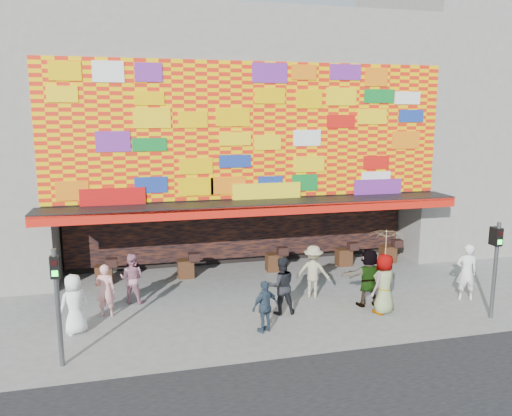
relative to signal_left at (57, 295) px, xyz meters
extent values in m
plane|color=slate|center=(6.20, 1.50, -1.86)|extent=(90.00, 90.00, 0.00)
cube|color=gray|center=(6.20, 9.50, 4.64)|extent=(15.00, 8.00, 7.00)
cube|color=black|center=(6.20, 10.50, -0.36)|extent=(15.00, 6.00, 3.00)
cube|color=gray|center=(-1.10, 6.50, -0.36)|extent=(0.40, 2.00, 3.00)
cube|color=gray|center=(13.50, 6.50, -0.36)|extent=(0.40, 2.00, 3.00)
cube|color=black|center=(6.20, 4.90, 1.14)|extent=(15.20, 1.60, 0.12)
cube|color=red|center=(6.20, 4.12, 0.99)|extent=(15.20, 0.04, 0.35)
cube|color=#FFBE00|center=(6.20, 5.46, 3.69)|extent=(14.80, 0.08, 4.90)
cube|color=black|center=(6.20, 7.35, -0.31)|extent=(14.00, 0.25, 2.50)
cube|color=gray|center=(19.20, 9.50, 4.14)|extent=(11.00, 8.00, 12.00)
cylinder|color=#59595B|center=(0.00, 0.00, -0.36)|extent=(0.12, 0.12, 3.00)
cube|color=black|center=(0.00, 0.00, 0.69)|extent=(0.22, 0.18, 0.55)
cube|color=black|center=(0.00, -0.09, 0.82)|extent=(0.14, 0.02, 0.14)
cube|color=#19E533|center=(0.00, -0.09, 0.56)|extent=(0.14, 0.02, 0.14)
cylinder|color=#59595B|center=(12.40, 0.00, -0.36)|extent=(0.12, 0.12, 3.00)
cube|color=black|center=(12.40, 0.00, 0.69)|extent=(0.22, 0.18, 0.55)
cube|color=black|center=(12.40, -0.09, 0.82)|extent=(0.14, 0.02, 0.14)
cube|color=#19E533|center=(12.40, -0.09, 0.56)|extent=(0.14, 0.02, 0.14)
imported|color=white|center=(0.13, 1.91, -0.99)|extent=(1.01, 0.90, 1.74)
imported|color=pink|center=(0.93, 2.97, -1.03)|extent=(0.67, 0.51, 1.66)
imported|color=black|center=(6.24, 1.89, -0.95)|extent=(0.92, 0.74, 1.81)
imported|color=tan|center=(7.71, 3.03, -0.96)|extent=(1.33, 1.12, 1.79)
imported|color=#2D3E50|center=(5.41, 0.71, -1.10)|extent=(0.97, 0.71, 1.52)
imported|color=gray|center=(9.18, 1.85, -0.91)|extent=(1.77, 0.59, 1.90)
imported|color=gray|center=(9.36, 1.15, -0.91)|extent=(1.10, 0.95, 1.91)
imported|color=silver|center=(12.61, 1.55, -0.90)|extent=(0.81, 0.65, 1.92)
imported|color=#BB798C|center=(1.72, 3.94, -1.02)|extent=(0.98, 0.86, 1.67)
imported|color=#FFE0A0|center=(9.36, 1.15, 0.34)|extent=(1.41, 1.42, 0.99)
cylinder|color=#4C3326|center=(9.36, 1.15, -0.61)|extent=(0.02, 0.02, 1.00)
camera|label=1|loc=(1.93, -12.28, 4.30)|focal=35.00mm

